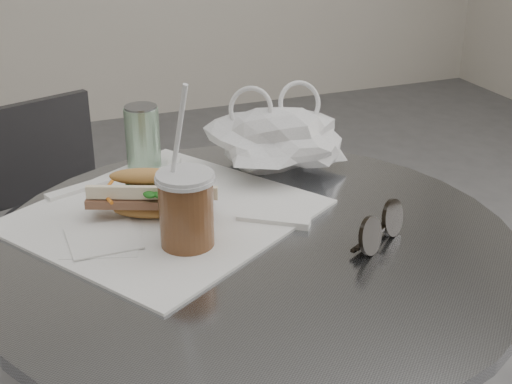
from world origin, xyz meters
name	(u,v)px	position (x,y,z in m)	size (l,w,h in m)	color
chair_far	(75,261)	(-0.17, 0.99, 0.32)	(0.39, 0.41, 0.70)	#313134
sandwich_paper	(165,214)	(-0.10, 0.32, 0.74)	(0.39, 0.37, 0.00)	white
banh_mi	(149,195)	(-0.12, 0.32, 0.78)	(0.24, 0.17, 0.08)	tan
iced_coffee	(186,209)	(-0.09, 0.21, 0.80)	(0.08, 0.08, 0.24)	brown
sunglasses	(380,229)	(0.16, 0.13, 0.76)	(0.11, 0.09, 0.05)	black
plastic_bag	(280,142)	(0.13, 0.41, 0.80)	(0.22, 0.17, 0.11)	white
napkin_stack	(103,240)	(-0.20, 0.27, 0.74)	(0.13, 0.13, 0.01)	white
drink_can	(143,138)	(-0.08, 0.52, 0.80)	(0.06, 0.06, 0.11)	#5FA369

